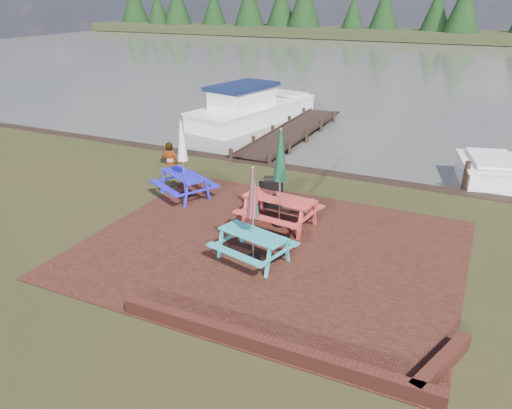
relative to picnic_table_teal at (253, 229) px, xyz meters
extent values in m
plane|color=black|center=(0.15, -0.30, -0.81)|extent=(120.00, 120.00, 0.00)
cube|color=#3B1912|center=(0.15, 0.70, -0.80)|extent=(9.00, 7.50, 0.02)
cube|color=#4C1E16|center=(1.65, -2.90, -0.66)|extent=(6.00, 0.22, 0.30)
cube|color=#4C1E16|center=(4.45, -2.10, -0.66)|extent=(0.82, 1.77, 0.30)
cube|color=#49473F|center=(0.15, 36.70, -0.81)|extent=(120.00, 60.00, 0.02)
cube|color=black|center=(0.15, 65.70, -0.31)|extent=(120.00, 10.00, 1.20)
cube|color=teal|center=(0.00, 0.00, -0.13)|extent=(1.77, 1.04, 0.04)
cube|color=teal|center=(-0.16, -0.61, -0.39)|extent=(1.67, 0.63, 0.04)
cube|color=teal|center=(0.16, 0.61, -0.39)|extent=(1.67, 0.63, 0.04)
cube|color=teal|center=(-0.70, 0.18, -0.47)|extent=(0.43, 1.42, 0.68)
cube|color=teal|center=(0.70, -0.18, -0.47)|extent=(0.43, 1.42, 0.68)
cylinder|color=black|center=(0.00, 0.00, -0.76)|extent=(0.33, 0.33, 0.09)
cylinder|color=#B2B2B7|center=(0.00, 0.00, 0.35)|extent=(0.03, 0.03, 2.31)
cone|color=#CC1D43|center=(0.00, 0.00, 0.90)|extent=(0.30, 0.30, 1.16)
cube|color=#C73933|center=(-0.19, 2.02, -0.02)|extent=(2.00, 0.97, 0.04)
cube|color=#C73933|center=(-0.27, 1.30, -0.33)|extent=(1.94, 0.48, 0.04)
cube|color=#C73933|center=(-0.10, 2.75, -0.33)|extent=(1.94, 0.48, 0.04)
cube|color=#C73933|center=(-1.02, 2.12, -0.42)|extent=(0.28, 1.67, 0.79)
cube|color=#C73933|center=(0.64, 1.93, -0.42)|extent=(0.28, 1.67, 0.79)
cylinder|color=black|center=(-0.19, 2.02, -0.76)|extent=(0.38, 0.38, 0.11)
cylinder|color=#B2B2B7|center=(-0.19, 2.02, 0.53)|extent=(0.04, 0.04, 2.67)
cone|color=#103C24|center=(-0.19, 2.02, 1.17)|extent=(0.34, 0.34, 1.34)
cube|color=#241CD5|center=(-3.65, 2.71, -0.10)|extent=(1.84, 1.42, 0.04)
cube|color=#241CD5|center=(-3.96, 2.14, -0.38)|extent=(1.63, 1.03, 0.04)
cube|color=#241CD5|center=(-3.33, 3.29, -0.38)|extent=(1.63, 1.03, 0.04)
cube|color=#241CD5|center=(-4.31, 3.07, -0.46)|extent=(0.78, 1.35, 0.71)
cube|color=#241CD5|center=(-2.99, 2.35, -0.46)|extent=(0.78, 1.35, 0.71)
cylinder|color=black|center=(-3.65, 2.71, -0.76)|extent=(0.35, 0.35, 0.10)
cylinder|color=#B2B2B7|center=(-3.65, 2.71, 0.39)|extent=(0.03, 0.03, 2.40)
cone|color=silver|center=(-3.65, 2.71, 0.97)|extent=(0.31, 0.31, 1.20)
cube|color=black|center=(-0.85, 2.85, -0.34)|extent=(0.61, 0.40, 0.92)
cube|color=black|center=(-0.85, 3.16, -0.34)|extent=(0.61, 0.40, 0.92)
cube|color=black|center=(-0.85, 3.00, 0.10)|extent=(0.55, 0.23, 0.03)
cube|color=black|center=(-3.35, 11.20, -0.69)|extent=(1.60, 9.00, 0.06)
cube|color=black|center=(-4.10, 11.20, -0.64)|extent=(0.08, 9.00, 0.08)
cube|color=black|center=(-2.60, 11.20, -0.64)|extent=(0.08, 9.00, 0.08)
cylinder|color=black|center=(-4.15, 6.70, -0.91)|extent=(0.16, 0.16, 1.00)
cylinder|color=black|center=(-2.55, 6.70, -0.91)|extent=(0.16, 0.16, 1.00)
cube|color=white|center=(-6.27, 13.14, -0.66)|extent=(4.02, 7.76, 1.06)
cube|color=white|center=(-6.27, 13.14, -0.11)|extent=(4.10, 7.91, 0.08)
cube|color=white|center=(-6.45, 12.27, 0.39)|extent=(2.43, 3.42, 0.90)
cube|color=#0F1838|center=(-6.45, 12.27, 0.90)|extent=(2.72, 3.89, 0.19)
cube|color=white|center=(-5.68, 15.89, 0.02)|extent=(2.38, 1.75, 0.11)
cube|color=white|center=(4.85, 8.31, -0.05)|extent=(1.80, 2.42, 0.10)
imported|color=gray|center=(-5.88, 5.16, 0.03)|extent=(0.72, 0.60, 1.67)
camera|label=1|loc=(4.48, -9.35, 5.02)|focal=35.00mm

